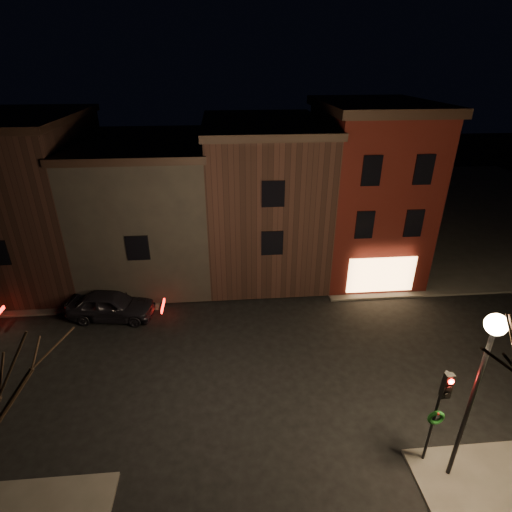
{
  "coord_description": "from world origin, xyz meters",
  "views": [
    {
      "loc": [
        -1.12,
        -14.31,
        12.82
      ],
      "look_at": [
        0.57,
        4.99,
        3.2
      ],
      "focal_mm": 28.0,
      "sensor_mm": 36.0,
      "label": 1
    }
  ],
  "objects": [
    {
      "name": "parked_car_a",
      "position": [
        -7.38,
        4.5,
        0.79
      ],
      "size": [
        4.82,
        2.44,
        1.57
      ],
      "primitive_type": "imported",
      "rotation": [
        0.0,
        0.0,
        1.44
      ],
      "color": "black",
      "rests_on": "ground"
    },
    {
      "name": "traffic_signal",
      "position": [
        5.6,
        -5.51,
        2.81
      ],
      "size": [
        0.58,
        0.38,
        4.05
      ],
      "color": "black",
      "rests_on": "sidewalk_near_right"
    },
    {
      "name": "corner_building",
      "position": [
        8.0,
        9.47,
        5.4
      ],
      "size": [
        6.5,
        8.5,
        10.5
      ],
      "color": "#44100C",
      "rests_on": "ground"
    },
    {
      "name": "sidewalk_far_left",
      "position": [
        -20.0,
        20.0,
        0.06
      ],
      "size": [
        30.0,
        30.0,
        0.12
      ],
      "primitive_type": "cube",
      "color": "#2D2B28",
      "rests_on": "ground"
    },
    {
      "name": "sidewalk_far_right",
      "position": [
        20.0,
        20.0,
        0.06
      ],
      "size": [
        30.0,
        30.0,
        0.12
      ],
      "primitive_type": "cube",
      "color": "#2D2B28",
      "rests_on": "ground"
    },
    {
      "name": "row_building_b",
      "position": [
        -5.75,
        10.5,
        4.33
      ],
      "size": [
        7.8,
        10.3,
        8.4
      ],
      "color": "black",
      "rests_on": "ground"
    },
    {
      "name": "row_building_a",
      "position": [
        1.5,
        10.5,
        4.83
      ],
      "size": [
        7.3,
        10.3,
        9.4
      ],
      "color": "black",
      "rests_on": "ground"
    },
    {
      "name": "row_building_c",
      "position": [
        -13.0,
        10.5,
        5.08
      ],
      "size": [
        7.3,
        10.3,
        9.9
      ],
      "color": "black",
      "rests_on": "ground"
    },
    {
      "name": "ground",
      "position": [
        0.0,
        0.0,
        0.0
      ],
      "size": [
        120.0,
        120.0,
        0.0
      ],
      "primitive_type": "plane",
      "color": "black",
      "rests_on": "ground"
    },
    {
      "name": "street_lamp_near",
      "position": [
        6.2,
        -6.0,
        5.18
      ],
      "size": [
        0.6,
        0.6,
        6.48
      ],
      "color": "black",
      "rests_on": "sidewalk_near_right"
    }
  ]
}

